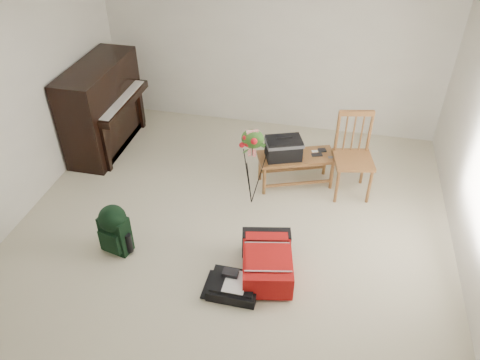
% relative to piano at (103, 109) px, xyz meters
% --- Properties ---
extents(floor, '(5.00, 5.50, 0.01)m').
position_rel_piano_xyz_m(floor, '(2.19, -1.60, -0.60)').
color(floor, '#BCB598').
rests_on(floor, ground).
extents(ceiling, '(5.00, 5.50, 0.01)m').
position_rel_piano_xyz_m(ceiling, '(2.19, -1.60, 1.90)').
color(ceiling, white).
rests_on(ceiling, wall_back).
extents(wall_back, '(5.00, 0.04, 2.50)m').
position_rel_piano_xyz_m(wall_back, '(2.19, 1.15, 0.65)').
color(wall_back, silver).
rests_on(wall_back, floor).
extents(piano, '(0.71, 1.50, 1.25)m').
position_rel_piano_xyz_m(piano, '(0.00, 0.00, 0.00)').
color(piano, black).
rests_on(piano, floor).
extents(bench, '(1.05, 0.71, 0.75)m').
position_rel_piano_xyz_m(bench, '(2.67, -0.36, -0.07)').
color(bench, brown).
rests_on(bench, floor).
extents(dining_chair, '(0.55, 0.55, 1.07)m').
position_rel_piano_xyz_m(dining_chair, '(3.49, -0.34, -0.08)').
color(dining_chair, brown).
rests_on(dining_chair, floor).
extents(red_suitcase, '(0.64, 0.83, 0.32)m').
position_rel_piano_xyz_m(red_suitcase, '(2.71, -1.92, -0.43)').
color(red_suitcase, '#AF1907').
rests_on(red_suitcase, floor).
extents(black_duffel, '(0.50, 0.40, 0.21)m').
position_rel_piano_xyz_m(black_duffel, '(2.42, -2.27, -0.52)').
color(black_duffel, black).
rests_on(black_duffel, floor).
extents(green_backpack, '(0.34, 0.31, 0.61)m').
position_rel_piano_xyz_m(green_backpack, '(1.04, -1.99, -0.27)').
color(green_backpack, black).
rests_on(green_backpack, floor).
extents(flower_stand, '(0.43, 0.43, 1.08)m').
position_rel_piano_xyz_m(flower_stand, '(2.32, -0.85, -0.07)').
color(flower_stand, black).
rests_on(flower_stand, floor).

